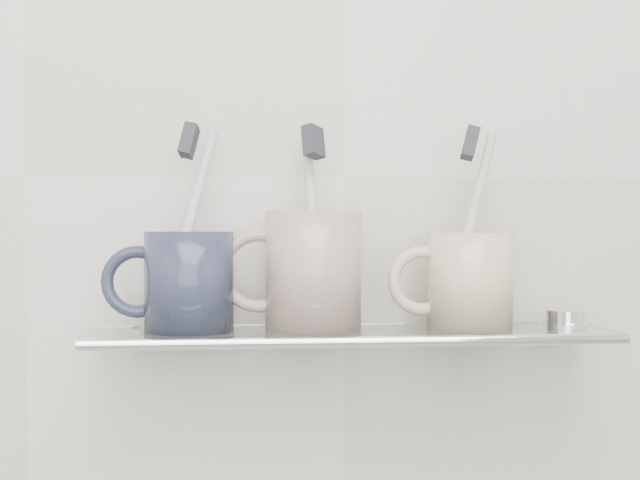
{
  "coord_description": "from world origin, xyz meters",
  "views": [
    {
      "loc": [
        -0.11,
        0.19,
        1.2
      ],
      "look_at": [
        -0.03,
        1.04,
        1.19
      ],
      "focal_mm": 50.0,
      "sensor_mm": 36.0,
      "label": 1
    }
  ],
  "objects": [
    {
      "name": "mug_left_handle",
      "position": [
        -0.2,
        1.04,
        1.15
      ],
      "size": [
        0.07,
        0.01,
        0.07
      ],
      "primitive_type": "torus",
      "rotation": [
        1.57,
        0.0,
        0.0
      ],
      "color": "black",
      "rests_on": "mug_left"
    },
    {
      "name": "toothbrush_left",
      "position": [
        -0.16,
        1.04,
        1.2
      ],
      "size": [
        0.06,
        0.05,
        0.18
      ],
      "primitive_type": "cylinder",
      "rotation": [
        -0.24,
        0.21,
        -0.15
      ],
      "color": "silver",
      "rests_on": "mug_left"
    },
    {
      "name": "bristles_left",
      "position": [
        -0.16,
        1.04,
        1.28
      ],
      "size": [
        0.02,
        0.03,
        0.04
      ],
      "primitive_type": "cube",
      "rotation": [
        -0.24,
        0.21,
        -0.15
      ],
      "color": "#292B31",
      "rests_on": "toothbrush_left"
    },
    {
      "name": "mug_center_handle",
      "position": [
        -0.09,
        1.04,
        1.16
      ],
      "size": [
        0.08,
        0.01,
        0.08
      ],
      "primitive_type": "torus",
      "rotation": [
        1.57,
        0.0,
        0.0
      ],
      "color": "silver",
      "rests_on": "mug_center"
    },
    {
      "name": "mug_right",
      "position": [
        0.12,
        1.04,
        1.15
      ],
      "size": [
        0.08,
        0.08,
        0.09
      ],
      "primitive_type": "cylinder",
      "rotation": [
        0.0,
        0.0,
        -0.02
      ],
      "color": "beige",
      "rests_on": "shelf_glass"
    },
    {
      "name": "shelf_rail",
      "position": [
        0.0,
        0.98,
        1.1
      ],
      "size": [
        0.5,
        0.01,
        0.01
      ],
      "primitive_type": "cylinder",
      "rotation": [
        0.0,
        1.57,
        0.0
      ],
      "color": "silver",
      "rests_on": "shelf_glass"
    },
    {
      "name": "bracket_right",
      "position": [
        0.21,
        1.09,
        1.09
      ],
      "size": [
        0.02,
        0.03,
        0.02
      ],
      "primitive_type": "cylinder",
      "rotation": [
        1.57,
        0.0,
        0.0
      ],
      "color": "silver",
      "rests_on": "wall_back"
    },
    {
      "name": "mug_right_handle",
      "position": [
        0.07,
        1.04,
        1.15
      ],
      "size": [
        0.07,
        0.01,
        0.07
      ],
      "primitive_type": "torus",
      "rotation": [
        1.57,
        0.0,
        0.0
      ],
      "color": "beige",
      "rests_on": "mug_right"
    },
    {
      "name": "toothbrush_center",
      "position": [
        -0.04,
        1.04,
        1.2
      ],
      "size": [
        0.03,
        0.06,
        0.19
      ],
      "primitive_type": "cylinder",
      "rotation": [
        -0.18,
        -0.21,
        -0.63
      ],
      "color": "#BBBCBE",
      "rests_on": "mug_center"
    },
    {
      "name": "bristles_center",
      "position": [
        -0.04,
        1.04,
        1.28
      ],
      "size": [
        0.02,
        0.03,
        0.04
      ],
      "primitive_type": "cube",
      "rotation": [
        -0.18,
        -0.21,
        -0.63
      ],
      "color": "#292B31",
      "rests_on": "toothbrush_center"
    },
    {
      "name": "wall_back",
      "position": [
        0.0,
        1.1,
        1.25
      ],
      "size": [
        2.5,
        0.0,
        2.5
      ],
      "primitive_type": "plane",
      "rotation": [
        1.57,
        0.0,
        0.0
      ],
      "color": "beige",
      "rests_on": "ground"
    },
    {
      "name": "bracket_left",
      "position": [
        -0.21,
        1.09,
        1.09
      ],
      "size": [
        0.02,
        0.03,
        0.02
      ],
      "primitive_type": "cylinder",
      "rotation": [
        1.57,
        0.0,
        0.0
      ],
      "color": "silver",
      "rests_on": "wall_back"
    },
    {
      "name": "shelf_glass",
      "position": [
        0.0,
        1.04,
        1.1
      ],
      "size": [
        0.5,
        0.12,
        0.01
      ],
      "primitive_type": "cube",
      "color": "silver",
      "rests_on": "wall_back"
    },
    {
      "name": "mug_left",
      "position": [
        -0.16,
        1.04,
        1.15
      ],
      "size": [
        0.1,
        0.1,
        0.09
      ],
      "primitive_type": "cylinder",
      "rotation": [
        0.0,
        0.0,
        0.21
      ],
      "color": "black",
      "rests_on": "shelf_glass"
    },
    {
      "name": "mug_center",
      "position": [
        -0.04,
        1.04,
        1.16
      ],
      "size": [
        0.1,
        0.1,
        0.11
      ],
      "primitive_type": "cylinder",
      "rotation": [
        0.0,
        0.0,
        -0.11
      ],
      "color": "silver",
      "rests_on": "shelf_glass"
    },
    {
      "name": "toothbrush_right",
      "position": [
        0.12,
        1.04,
        1.2
      ],
      "size": [
        0.06,
        0.04,
        0.19
      ],
      "primitive_type": "cylinder",
      "rotation": [
        -0.18,
        0.25,
        -0.2
      ],
      "color": "beige",
      "rests_on": "mug_right"
    },
    {
      "name": "bristles_right",
      "position": [
        0.12,
        1.04,
        1.28
      ],
      "size": [
        0.02,
        0.03,
        0.04
      ],
      "primitive_type": "cube",
      "rotation": [
        -0.18,
        0.25,
        -0.2
      ],
      "color": "#292B31",
      "rests_on": "toothbrush_right"
    },
    {
      "name": "chrome_cap",
      "position": [
        0.21,
        1.04,
        1.11
      ],
      "size": [
        0.04,
        0.04,
        0.02
      ],
      "primitive_type": "cylinder",
      "color": "silver",
      "rests_on": "shelf_glass"
    }
  ]
}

